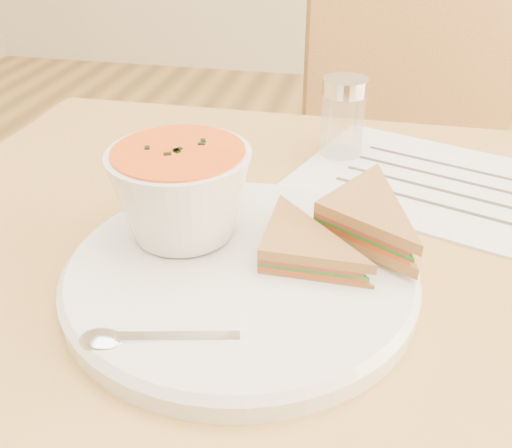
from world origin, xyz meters
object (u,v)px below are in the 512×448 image
(chair_far, at_px, (432,250))
(soup_bowl, at_px, (182,197))
(condiment_shaker, at_px, (343,118))
(plate, at_px, (240,275))

(chair_far, height_order, soup_bowl, chair_far)
(soup_bowl, height_order, condiment_shaker, soup_bowl)
(plate, relative_size, condiment_shaker, 3.10)
(chair_far, xyz_separation_m, plate, (-0.23, -0.52, 0.29))
(plate, bearing_deg, chair_far, 65.89)
(chair_far, height_order, plate, chair_far)
(plate, bearing_deg, soup_bowl, 150.28)
(soup_bowl, bearing_deg, plate, -29.72)
(chair_far, distance_m, soup_bowl, 0.67)
(soup_bowl, bearing_deg, chair_far, 58.71)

